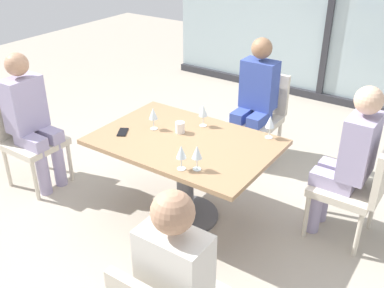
{
  "coord_description": "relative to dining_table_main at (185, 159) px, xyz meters",
  "views": [
    {
      "loc": [
        1.78,
        -2.51,
        2.33
      ],
      "look_at": [
        0.0,
        0.1,
        0.65
      ],
      "focal_mm": 41.78,
      "sensor_mm": 36.0,
      "label": 1
    }
  ],
  "objects": [
    {
      "name": "ground_plane",
      "position": [
        0.0,
        0.0,
        -0.56
      ],
      "size": [
        12.0,
        12.0,
        0.0
      ],
      "primitive_type": "plane",
      "color": "#A89E8E"
    },
    {
      "name": "window_wall_backdrop",
      "position": [
        0.0,
        3.2,
        0.65
      ],
      "size": [
        4.56,
        0.1,
        2.7
      ],
      "color": "#A2B7BC",
      "rests_on": "ground_plane"
    },
    {
      "name": "dining_table_main",
      "position": [
        0.0,
        0.0,
        0.0
      ],
      "size": [
        1.39,
        0.94,
        0.73
      ],
      "color": "#997551",
      "rests_on": "ground_plane"
    },
    {
      "name": "chair_near_window",
      "position": [
        0.0,
        1.31,
        -0.07
      ],
      "size": [
        0.46,
        0.51,
        0.87
      ],
      "color": "beige",
      "rests_on": "ground_plane"
    },
    {
      "name": "chair_side_end",
      "position": [
        -1.53,
        -0.35,
        -0.07
      ],
      "size": [
        0.5,
        0.46,
        0.87
      ],
      "color": "beige",
      "rests_on": "ground_plane"
    },
    {
      "name": "chair_far_right",
      "position": [
        1.23,
        0.52,
        -0.07
      ],
      "size": [
        0.5,
        0.46,
        0.87
      ],
      "color": "beige",
      "rests_on": "ground_plane"
    },
    {
      "name": "person_front_right",
      "position": [
        0.83,
        -1.2,
        0.14
      ],
      "size": [
        0.34,
        0.39,
        1.26
      ],
      "color": "silver",
      "rests_on": "ground_plane"
    },
    {
      "name": "person_near_window",
      "position": [
        -0.0,
        1.2,
        0.14
      ],
      "size": [
        0.34,
        0.39,
        1.26
      ],
      "color": "#384C9E",
      "rests_on": "ground_plane"
    },
    {
      "name": "person_side_end",
      "position": [
        -1.42,
        -0.35,
        0.14
      ],
      "size": [
        0.39,
        0.34,
        1.26
      ],
      "color": "#9E93B7",
      "rests_on": "ground_plane"
    },
    {
      "name": "person_far_right",
      "position": [
        1.12,
        0.52,
        0.14
      ],
      "size": [
        0.39,
        0.34,
        1.26
      ],
      "color": "#9E93B7",
      "rests_on": "ground_plane"
    },
    {
      "name": "wine_glass_0",
      "position": [
        -0.32,
        0.02,
        0.3
      ],
      "size": [
        0.07,
        0.07,
        0.18
      ],
      "color": "silver",
      "rests_on": "dining_table_main"
    },
    {
      "name": "wine_glass_1",
      "position": [
        0.23,
        -0.37,
        0.3
      ],
      "size": [
        0.07,
        0.07,
        0.18
      ],
      "color": "silver",
      "rests_on": "dining_table_main"
    },
    {
      "name": "wine_glass_2",
      "position": [
        0.52,
        0.41,
        0.3
      ],
      "size": [
        0.07,
        0.07,
        0.18
      ],
      "color": "silver",
      "rests_on": "dining_table_main"
    },
    {
      "name": "wine_glass_3",
      "position": [
        -0.02,
        0.29,
        0.3
      ],
      "size": [
        0.07,
        0.07,
        0.18
      ],
      "color": "silver",
      "rests_on": "dining_table_main"
    },
    {
      "name": "wine_glass_4",
      "position": [
        0.32,
        -0.31,
        0.3
      ],
      "size": [
        0.07,
        0.07,
        0.18
      ],
      "color": "silver",
      "rests_on": "dining_table_main"
    },
    {
      "name": "coffee_cup",
      "position": [
        -0.11,
        0.09,
        0.21
      ],
      "size": [
        0.08,
        0.08,
        0.09
      ],
      "primitive_type": "cylinder",
      "color": "white",
      "rests_on": "dining_table_main"
    },
    {
      "name": "cell_phone_on_table",
      "position": [
        -0.49,
        -0.18,
        0.17
      ],
      "size": [
        0.13,
        0.16,
        0.01
      ],
      "primitive_type": "cube",
      "rotation": [
        0.0,
        0.0,
        0.54
      ],
      "color": "black",
      "rests_on": "dining_table_main"
    }
  ]
}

